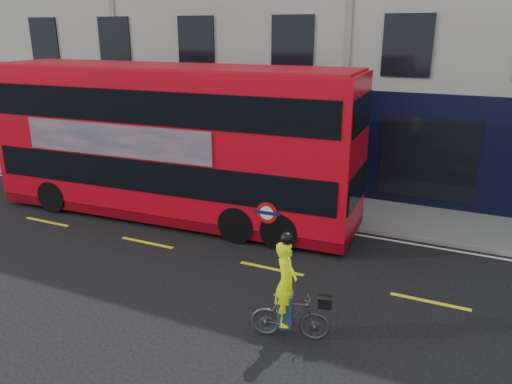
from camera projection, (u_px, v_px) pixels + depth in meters
The scene contains 7 objects.
ground at pixel (247, 295), 11.86m from camera, with size 120.00×120.00×0.00m, color black.
pavement at pixel (327, 208), 17.45m from camera, with size 60.00×3.00×0.12m, color gray.
kerb at pixel (314, 222), 16.15m from camera, with size 60.00×0.12×0.13m, color gray.
road_edge_line at pixel (311, 227), 15.91m from camera, with size 58.00×0.10×0.01m, color silver.
lane_dashes at pixel (271, 269), 13.15m from camera, with size 58.00×0.12×0.01m, color yellow, non-canonical shape.
bus at pixel (172, 142), 16.14m from camera, with size 12.41×3.40×4.95m.
cyclist at pixel (289, 303), 9.99m from camera, with size 1.69×0.85×2.33m.
Camera 1 is at (4.59, -9.44, 6.04)m, focal length 35.00 mm.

